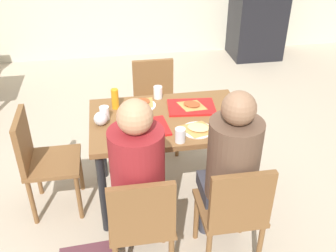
{
  "coord_description": "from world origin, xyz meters",
  "views": [
    {
      "loc": [
        -0.4,
        -2.45,
        2.2
      ],
      "look_at": [
        0.0,
        0.0,
        0.66
      ],
      "focal_mm": 41.62,
      "sensor_mm": 36.0,
      "label": 1
    }
  ],
  "objects_px": {
    "main_table": "(168,129)",
    "pizza_slice_d": "(198,128)",
    "chair_near_right": "(234,209)",
    "chair_far_side": "(155,99)",
    "plastic_cup_c": "(104,113)",
    "pizza_slice_b": "(192,105)",
    "tray_red_far": "(191,107)",
    "person_in_brown_jacket": "(231,164)",
    "pizza_slice_c": "(142,102)",
    "plastic_cup_a": "(158,92)",
    "paper_plate_center": "(142,106)",
    "plastic_cup_b": "(180,135)",
    "foil_bundle": "(101,119)",
    "paper_plate_near_edge": "(197,130)",
    "person_in_red": "(137,174)",
    "chair_left_end": "(40,157)",
    "tray_red_near": "(143,128)",
    "chair_near_left": "(141,221)",
    "pizza_slice_a": "(141,126)",
    "condiment_bottle": "(115,99)",
    "soda_can": "(232,104)"
  },
  "relations": [
    {
      "from": "chair_near_right",
      "to": "plastic_cup_c",
      "type": "bearing_deg",
      "value": 132.4
    },
    {
      "from": "chair_near_left",
      "to": "chair_far_side",
      "type": "bearing_deg",
      "value": 79.31
    },
    {
      "from": "chair_left_end",
      "to": "plastic_cup_c",
      "type": "relative_size",
      "value": 8.42
    },
    {
      "from": "chair_near_left",
      "to": "plastic_cup_b",
      "type": "xyz_separation_m",
      "value": [
        0.32,
        0.44,
        0.29
      ]
    },
    {
      "from": "chair_near_right",
      "to": "pizza_slice_c",
      "type": "relative_size",
      "value": 3.49
    },
    {
      "from": "tray_red_near",
      "to": "pizza_slice_b",
      "type": "bearing_deg",
      "value": 31.96
    },
    {
      "from": "condiment_bottle",
      "to": "person_in_red",
      "type": "bearing_deg",
      "value": -84.07
    },
    {
      "from": "tray_red_near",
      "to": "soda_can",
      "type": "xyz_separation_m",
      "value": [
        0.69,
        0.15,
        0.05
      ]
    },
    {
      "from": "main_table",
      "to": "pizza_slice_d",
      "type": "distance_m",
      "value": 0.3
    },
    {
      "from": "plastic_cup_a",
      "to": "plastic_cup_b",
      "type": "relative_size",
      "value": 1.0
    },
    {
      "from": "pizza_slice_b",
      "to": "pizza_slice_a",
      "type": "bearing_deg",
      "value": -149.67
    },
    {
      "from": "pizza_slice_c",
      "to": "chair_left_end",
      "type": "bearing_deg",
      "value": -163.26
    },
    {
      "from": "paper_plate_center",
      "to": "main_table",
      "type": "bearing_deg",
      "value": -50.4
    },
    {
      "from": "chair_left_end",
      "to": "plastic_cup_b",
      "type": "bearing_deg",
      "value": -18.09
    },
    {
      "from": "tray_red_far",
      "to": "person_in_brown_jacket",
      "type": "bearing_deg",
      "value": -83.32
    },
    {
      "from": "main_table",
      "to": "paper_plate_center",
      "type": "distance_m",
      "value": 0.29
    },
    {
      "from": "chair_far_side",
      "to": "pizza_slice_a",
      "type": "bearing_deg",
      "value": -103.41
    },
    {
      "from": "soda_can",
      "to": "tray_red_far",
      "type": "bearing_deg",
      "value": 161.75
    },
    {
      "from": "chair_near_right",
      "to": "plastic_cup_b",
      "type": "bearing_deg",
      "value": 120.49
    },
    {
      "from": "tray_red_far",
      "to": "foil_bundle",
      "type": "bearing_deg",
      "value": -169.11
    },
    {
      "from": "person_in_brown_jacket",
      "to": "condiment_bottle",
      "type": "height_order",
      "value": "person_in_brown_jacket"
    },
    {
      "from": "person_in_red",
      "to": "paper_plate_center",
      "type": "distance_m",
      "value": 0.84
    },
    {
      "from": "person_in_red",
      "to": "plastic_cup_a",
      "type": "height_order",
      "value": "person_in_red"
    },
    {
      "from": "foil_bundle",
      "to": "paper_plate_center",
      "type": "bearing_deg",
      "value": 35.73
    },
    {
      "from": "paper_plate_near_edge",
      "to": "foil_bundle",
      "type": "bearing_deg",
      "value": 164.0
    },
    {
      "from": "main_table",
      "to": "chair_left_end",
      "type": "relative_size",
      "value": 1.37
    },
    {
      "from": "chair_near_left",
      "to": "tray_red_near",
      "type": "distance_m",
      "value": 0.69
    },
    {
      "from": "pizza_slice_d",
      "to": "plastic_cup_a",
      "type": "relative_size",
      "value": 2.71
    },
    {
      "from": "main_table",
      "to": "person_in_brown_jacket",
      "type": "relative_size",
      "value": 0.92
    },
    {
      "from": "chair_near_right",
      "to": "tray_red_near",
      "type": "height_order",
      "value": "chair_near_right"
    },
    {
      "from": "pizza_slice_a",
      "to": "pizza_slice_c",
      "type": "xyz_separation_m",
      "value": [
        0.05,
        0.36,
        -0.01
      ]
    },
    {
      "from": "pizza_slice_c",
      "to": "paper_plate_near_edge",
      "type": "bearing_deg",
      "value": -52.84
    },
    {
      "from": "soda_can",
      "to": "condiment_bottle",
      "type": "height_order",
      "value": "condiment_bottle"
    },
    {
      "from": "chair_far_side",
      "to": "pizza_slice_b",
      "type": "xyz_separation_m",
      "value": [
        0.21,
        -0.64,
        0.27
      ]
    },
    {
      "from": "plastic_cup_c",
      "to": "pizza_slice_b",
      "type": "bearing_deg",
      "value": 5.53
    },
    {
      "from": "chair_left_end",
      "to": "foil_bundle",
      "type": "distance_m",
      "value": 0.55
    },
    {
      "from": "chair_left_end",
      "to": "foil_bundle",
      "type": "relative_size",
      "value": 8.42
    },
    {
      "from": "tray_red_far",
      "to": "foil_bundle",
      "type": "xyz_separation_m",
      "value": [
        -0.69,
        -0.13,
        0.04
      ]
    },
    {
      "from": "chair_near_left",
      "to": "pizza_slice_b",
      "type": "xyz_separation_m",
      "value": [
        0.5,
        0.89,
        0.27
      ]
    },
    {
      "from": "plastic_cup_b",
      "to": "person_in_red",
      "type": "bearing_deg",
      "value": -136.51
    },
    {
      "from": "chair_near_left",
      "to": "plastic_cup_c",
      "type": "height_order",
      "value": "chair_near_left"
    },
    {
      "from": "pizza_slice_a",
      "to": "pizza_slice_c",
      "type": "bearing_deg",
      "value": 82.91
    },
    {
      "from": "person_in_brown_jacket",
      "to": "condiment_bottle",
      "type": "xyz_separation_m",
      "value": [
        -0.66,
        0.83,
        0.08
      ]
    },
    {
      "from": "chair_near_right",
      "to": "chair_far_side",
      "type": "xyz_separation_m",
      "value": [
        -0.29,
        1.53,
        0.0
      ]
    },
    {
      "from": "main_table",
      "to": "pizza_slice_d",
      "type": "bearing_deg",
      "value": -48.68
    },
    {
      "from": "person_in_red",
      "to": "pizza_slice_d",
      "type": "bearing_deg",
      "value": 41.61
    },
    {
      "from": "plastic_cup_b",
      "to": "pizza_slice_d",
      "type": "bearing_deg",
      "value": 37.32
    },
    {
      "from": "chair_near_left",
      "to": "pizza_slice_d",
      "type": "xyz_separation_m",
      "value": [
        0.47,
        0.56,
        0.26
      ]
    },
    {
      "from": "person_in_red",
      "to": "tray_red_near",
      "type": "xyz_separation_m",
      "value": [
        0.09,
        0.49,
        0.01
      ]
    },
    {
      "from": "paper_plate_center",
      "to": "pizza_slice_d",
      "type": "distance_m",
      "value": 0.55
    }
  ]
}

